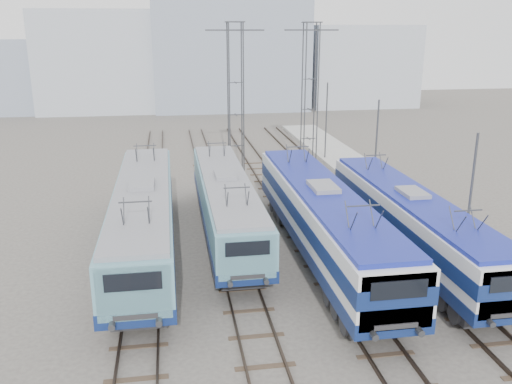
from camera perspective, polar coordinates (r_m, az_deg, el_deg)
The scene contains 14 objects.
ground at distance 23.96m, azimuth 4.69°, elevation -11.99°, with size 160.00×160.00×0.00m, color #514C47.
platform at distance 34.22m, azimuth 18.27°, elevation -3.47°, with size 4.00×70.00×0.30m, color #9E9E99.
locomotive_far_left at distance 28.49m, azimuth -11.75°, elevation -2.39°, with size 2.95×18.66×3.51m.
locomotive_center_left at distance 30.68m, azimuth -3.17°, elevation -0.97°, with size 2.74×17.27×3.25m.
locomotive_center_right at distance 27.58m, azimuth 7.10°, elevation -2.63°, with size 2.98×18.86×3.55m.
locomotive_far_right at distance 28.71m, azimuth 16.07°, elevation -2.82°, with size 2.71×17.13×3.22m.
catenary_tower_west at distance 42.94m, azimuth -2.16°, elevation 10.30°, with size 4.50×1.20×12.00m.
catenary_tower_east at distance 46.12m, azimuth 5.70°, elevation 10.68°, with size 4.50×1.20×12.00m.
mast_front at distance 27.47m, azimuth 21.55°, elevation -1.37°, with size 0.12×0.12×7.00m, color #3F4247.
mast_mid at distance 37.88m, azimuth 12.49°, elevation 4.20°, with size 0.12×0.12×7.00m, color #3F4247.
mast_rear at distance 49.02m, azimuth 7.40°, elevation 7.28°, with size 0.12×0.12×7.00m, color #3F4247.
building_west at distance 82.93m, azimuth -15.65°, elevation 13.12°, with size 18.00×12.00×14.00m, color #A6AFBA.
building_center at distance 82.89m, azimuth -2.88°, elevation 15.09°, with size 22.00×14.00×18.00m, color #8591A4.
building_east at distance 87.55m, azimuth 10.62°, elevation 12.96°, with size 16.00×12.00×12.00m, color #A6AFBA.
Camera 1 is at (-5.23, -20.34, 11.54)m, focal length 38.00 mm.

